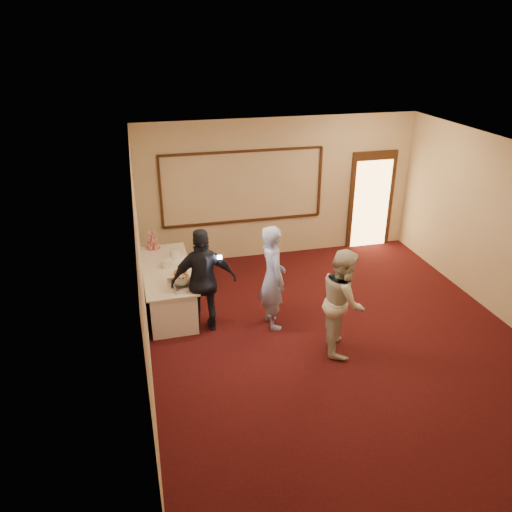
{
  "coord_description": "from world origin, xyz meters",
  "views": [
    {
      "loc": [
        -2.93,
        -6.34,
        4.66
      ],
      "look_at": [
        -1.12,
        1.03,
        1.15
      ],
      "focal_mm": 35.0,
      "sensor_mm": 36.0,
      "label": 1
    }
  ],
  "objects_px": {
    "buffet_table": "(169,288)",
    "woman": "(343,301)",
    "pavlova_tray": "(182,282)",
    "cupcake_stand": "(153,241)",
    "tart": "(181,273)",
    "man": "(273,277)",
    "plate_stack_a": "(167,263)",
    "guest": "(204,281)",
    "plate_stack_b": "(175,254)"
  },
  "relations": [
    {
      "from": "pavlova_tray",
      "to": "cupcake_stand",
      "type": "bearing_deg",
      "value": 102.75
    },
    {
      "from": "man",
      "to": "woman",
      "type": "distance_m",
      "value": 1.25
    },
    {
      "from": "buffet_table",
      "to": "guest",
      "type": "height_order",
      "value": "guest"
    },
    {
      "from": "tart",
      "to": "man",
      "type": "xyz_separation_m",
      "value": [
        1.44,
        -0.72,
        0.11
      ]
    },
    {
      "from": "plate_stack_a",
      "to": "cupcake_stand",
      "type": "bearing_deg",
      "value": 102.46
    },
    {
      "from": "tart",
      "to": "woman",
      "type": "distance_m",
      "value": 2.82
    },
    {
      "from": "tart",
      "to": "guest",
      "type": "relative_size",
      "value": 0.15
    },
    {
      "from": "tart",
      "to": "woman",
      "type": "relative_size",
      "value": 0.16
    },
    {
      "from": "tart",
      "to": "cupcake_stand",
      "type": "bearing_deg",
      "value": 107.36
    },
    {
      "from": "plate_stack_a",
      "to": "man",
      "type": "bearing_deg",
      "value": -33.38
    },
    {
      "from": "cupcake_stand",
      "to": "plate_stack_a",
      "type": "bearing_deg",
      "value": -77.54
    },
    {
      "from": "buffet_table",
      "to": "plate_stack_b",
      "type": "relative_size",
      "value": 11.21
    },
    {
      "from": "buffet_table",
      "to": "pavlova_tray",
      "type": "xyz_separation_m",
      "value": [
        0.19,
        -0.72,
        0.46
      ]
    },
    {
      "from": "plate_stack_b",
      "to": "guest",
      "type": "distance_m",
      "value": 1.36
    },
    {
      "from": "buffet_table",
      "to": "woman",
      "type": "bearing_deg",
      "value": -37.65
    },
    {
      "from": "tart",
      "to": "guest",
      "type": "distance_m",
      "value": 0.68
    },
    {
      "from": "cupcake_stand",
      "to": "guest",
      "type": "height_order",
      "value": "guest"
    },
    {
      "from": "buffet_table",
      "to": "man",
      "type": "bearing_deg",
      "value": -31.93
    },
    {
      "from": "man",
      "to": "guest",
      "type": "distance_m",
      "value": 1.13
    },
    {
      "from": "plate_stack_a",
      "to": "tart",
      "type": "distance_m",
      "value": 0.4
    },
    {
      "from": "plate_stack_a",
      "to": "guest",
      "type": "xyz_separation_m",
      "value": [
        0.51,
        -0.94,
        0.05
      ]
    },
    {
      "from": "buffet_table",
      "to": "guest",
      "type": "bearing_deg",
      "value": -59.26
    },
    {
      "from": "pavlova_tray",
      "to": "man",
      "type": "xyz_separation_m",
      "value": [
        1.45,
        -0.31,
        0.06
      ]
    },
    {
      "from": "cupcake_stand",
      "to": "man",
      "type": "relative_size",
      "value": 0.22
    },
    {
      "from": "cupcake_stand",
      "to": "plate_stack_a",
      "type": "height_order",
      "value": "cupcake_stand"
    },
    {
      "from": "buffet_table",
      "to": "man",
      "type": "distance_m",
      "value": 2.01
    },
    {
      "from": "plate_stack_b",
      "to": "tart",
      "type": "bearing_deg",
      "value": -88.42
    },
    {
      "from": "buffet_table",
      "to": "man",
      "type": "xyz_separation_m",
      "value": [
        1.65,
        -1.03,
        0.52
      ]
    },
    {
      "from": "pavlova_tray",
      "to": "woman",
      "type": "xyz_separation_m",
      "value": [
        2.31,
        -1.22,
        -0.0
      ]
    },
    {
      "from": "tart",
      "to": "man",
      "type": "bearing_deg",
      "value": -26.72
    },
    {
      "from": "cupcake_stand",
      "to": "tart",
      "type": "height_order",
      "value": "cupcake_stand"
    },
    {
      "from": "plate_stack_b",
      "to": "pavlova_tray",
      "type": "bearing_deg",
      "value": -89.73
    },
    {
      "from": "plate_stack_a",
      "to": "guest",
      "type": "distance_m",
      "value": 1.07
    },
    {
      "from": "cupcake_stand",
      "to": "guest",
      "type": "bearing_deg",
      "value": -68.87
    },
    {
      "from": "plate_stack_b",
      "to": "guest",
      "type": "xyz_separation_m",
      "value": [
        0.34,
        -1.31,
        0.05
      ]
    },
    {
      "from": "man",
      "to": "guest",
      "type": "bearing_deg",
      "value": 78.08
    },
    {
      "from": "cupcake_stand",
      "to": "tart",
      "type": "distance_m",
      "value": 1.33
    },
    {
      "from": "guest",
      "to": "plate_stack_b",
      "type": "bearing_deg",
      "value": -74.07
    },
    {
      "from": "buffet_table",
      "to": "woman",
      "type": "distance_m",
      "value": 3.2
    },
    {
      "from": "man",
      "to": "guest",
      "type": "relative_size",
      "value": 1.0
    },
    {
      "from": "pavlova_tray",
      "to": "plate_stack_b",
      "type": "relative_size",
      "value": 2.74
    },
    {
      "from": "pavlova_tray",
      "to": "woman",
      "type": "distance_m",
      "value": 2.61
    },
    {
      "from": "pavlova_tray",
      "to": "plate_stack_b",
      "type": "distance_m",
      "value": 1.14
    },
    {
      "from": "plate_stack_b",
      "to": "tart",
      "type": "xyz_separation_m",
      "value": [
        0.02,
        -0.73,
        -0.06
      ]
    },
    {
      "from": "man",
      "to": "guest",
      "type": "height_order",
      "value": "man"
    },
    {
      "from": "plate_stack_a",
      "to": "plate_stack_b",
      "type": "distance_m",
      "value": 0.41
    },
    {
      "from": "buffet_table",
      "to": "cupcake_stand",
      "type": "relative_size",
      "value": 5.47
    },
    {
      "from": "man",
      "to": "woman",
      "type": "height_order",
      "value": "man"
    },
    {
      "from": "buffet_table",
      "to": "tart",
      "type": "height_order",
      "value": "tart"
    },
    {
      "from": "buffet_table",
      "to": "tart",
      "type": "relative_size",
      "value": 8.26
    }
  ]
}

